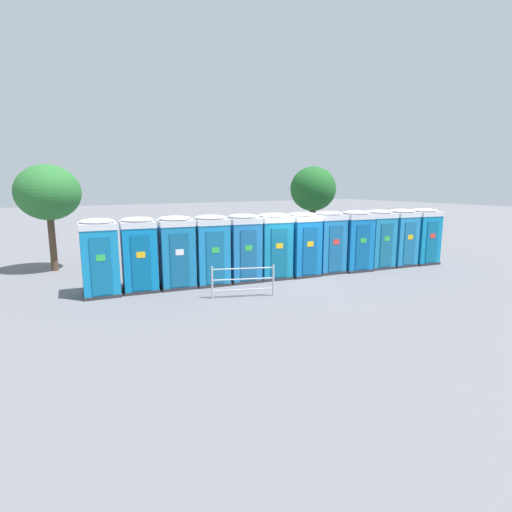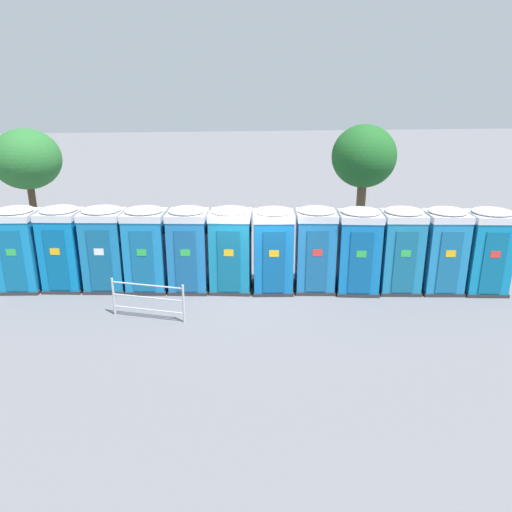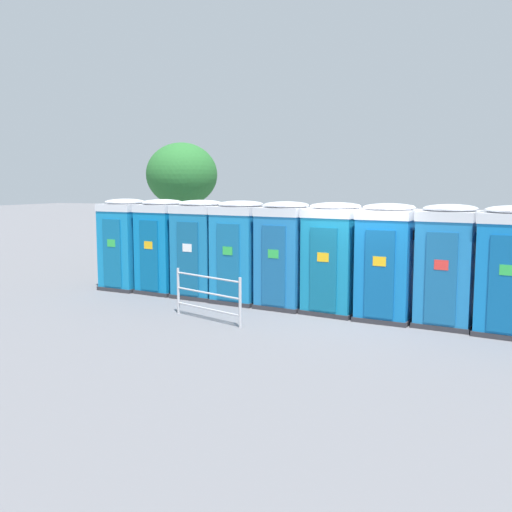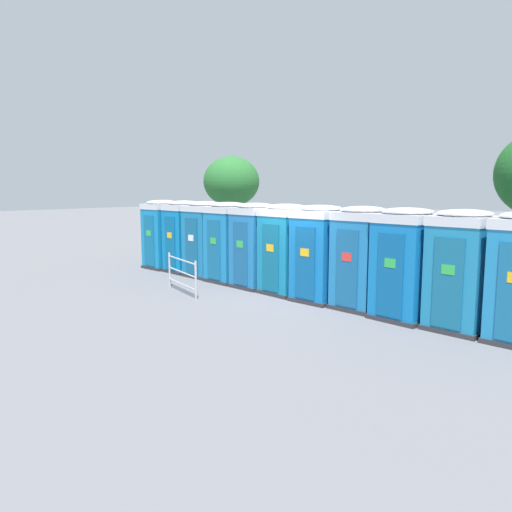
# 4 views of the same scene
# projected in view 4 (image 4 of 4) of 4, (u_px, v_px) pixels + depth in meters

# --- Properties ---
(ground_plane) EXTENTS (120.00, 120.00, 0.00)m
(ground_plane) POSITION_uv_depth(u_px,v_px,m) (298.00, 298.00, 13.61)
(ground_plane) COLOR slate
(portapotty_0) EXTENTS (1.28, 1.31, 2.54)m
(portapotty_0) POSITION_uv_depth(u_px,v_px,m) (162.00, 234.00, 18.54)
(portapotty_0) COLOR #2D2D33
(portapotty_0) RESTS_ON ground
(portapotty_1) EXTENTS (1.32, 1.36, 2.54)m
(portapotty_1) POSITION_uv_depth(u_px,v_px,m) (184.00, 236.00, 17.69)
(portapotty_1) COLOR #2D2D33
(portapotty_1) RESTS_ON ground
(portapotty_2) EXTENTS (1.36, 1.34, 2.54)m
(portapotty_2) POSITION_uv_depth(u_px,v_px,m) (205.00, 239.00, 16.77)
(portapotty_2) COLOR #2D2D33
(portapotty_2) RESTS_ON ground
(portapotty_3) EXTENTS (1.37, 1.36, 2.54)m
(portapotty_3) POSITION_uv_depth(u_px,v_px,m) (228.00, 242.00, 15.83)
(portapotty_3) COLOR #2D2D33
(portapotty_3) RESTS_ON ground
(portapotty_4) EXTENTS (1.33, 1.36, 2.54)m
(portapotty_4) POSITION_uv_depth(u_px,v_px,m) (255.00, 245.00, 14.91)
(portapotty_4) COLOR #2D2D33
(portapotty_4) RESTS_ON ground
(portapotty_5) EXTENTS (1.42, 1.40, 2.54)m
(portapotty_5) POSITION_uv_depth(u_px,v_px,m) (286.00, 249.00, 14.00)
(portapotty_5) COLOR #2D2D33
(portapotty_5) RESTS_ON ground
(portapotty_6) EXTENTS (1.31, 1.32, 2.54)m
(portapotty_6) POSITION_uv_depth(u_px,v_px,m) (319.00, 253.00, 13.06)
(portapotty_6) COLOR #2D2D33
(portapotty_6) RESTS_ON ground
(portapotty_7) EXTENTS (1.33, 1.35, 2.54)m
(portapotty_7) POSITION_uv_depth(u_px,v_px,m) (361.00, 257.00, 12.21)
(portapotty_7) COLOR #2D2D33
(portapotty_7) RESTS_ON ground
(portapotty_8) EXTENTS (1.42, 1.39, 2.54)m
(portapotty_8) POSITION_uv_depth(u_px,v_px,m) (405.00, 264.00, 11.22)
(portapotty_8) COLOR #2D2D33
(portapotty_8) RESTS_ON ground
(portapotty_9) EXTENTS (1.35, 1.35, 2.54)m
(portapotty_9) POSITION_uv_depth(u_px,v_px,m) (461.00, 270.00, 10.36)
(portapotty_9) COLOR #2D2D33
(portapotty_9) RESTS_ON ground
(street_tree_1) EXTENTS (2.55, 2.55, 4.42)m
(street_tree_1) POSITION_uv_depth(u_px,v_px,m) (231.00, 182.00, 22.77)
(street_tree_1) COLOR #4C3826
(street_tree_1) RESTS_ON ground
(event_barrier) EXTENTS (1.93, 0.78, 1.05)m
(event_barrier) POSITION_uv_depth(u_px,v_px,m) (182.00, 273.00, 14.18)
(event_barrier) COLOR #B7B7BC
(event_barrier) RESTS_ON ground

